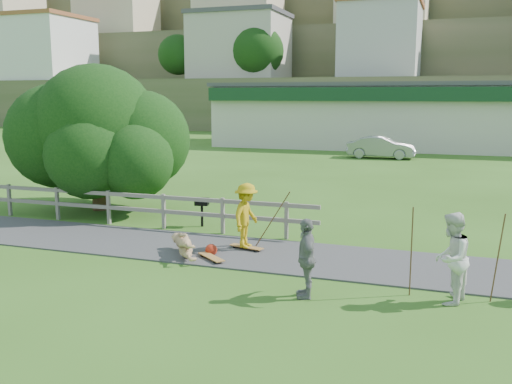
# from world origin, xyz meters

# --- Properties ---
(ground) EXTENTS (260.00, 260.00, 0.00)m
(ground) POSITION_xyz_m (0.00, 0.00, 0.00)
(ground) COLOR #305819
(ground) RESTS_ON ground
(path) EXTENTS (34.00, 3.00, 0.04)m
(path) POSITION_xyz_m (0.00, 1.50, 0.02)
(path) COLOR #3D3E40
(path) RESTS_ON ground
(fence) EXTENTS (15.05, 0.10, 1.10)m
(fence) POSITION_xyz_m (-4.62, 3.30, 0.72)
(fence) COLOR slate
(fence) RESTS_ON ground
(strip_mall) EXTENTS (32.50, 10.75, 5.10)m
(strip_mall) POSITION_xyz_m (4.00, 34.94, 2.58)
(strip_mall) COLOR beige
(strip_mall) RESTS_ON ground
(hillside) EXTENTS (220.00, 67.00, 47.50)m
(hillside) POSITION_xyz_m (0.00, 91.31, 14.41)
(hillside) COLOR #455230
(hillside) RESTS_ON ground
(skater_rider) EXTENTS (0.73, 1.17, 1.74)m
(skater_rider) POSITION_xyz_m (1.33, 1.74, 0.87)
(skater_rider) COLOR #B99611
(skater_rider) RESTS_ON ground
(skater_fallen) EXTENTS (1.64, 1.40, 0.64)m
(skater_fallen) POSITION_xyz_m (0.03, 0.63, 0.32)
(skater_fallen) COLOR tan
(skater_fallen) RESTS_ON ground
(spectator_a) EXTENTS (0.92, 1.06, 1.86)m
(spectator_a) POSITION_xyz_m (6.55, -0.60, 0.93)
(spectator_a) COLOR silver
(spectator_a) RESTS_ON ground
(spectator_b) EXTENTS (0.69, 1.06, 1.67)m
(spectator_b) POSITION_xyz_m (3.73, -1.21, 0.84)
(spectator_b) COLOR gray
(spectator_b) RESTS_ON ground
(car_silver) EXTENTS (4.42, 1.58, 1.45)m
(car_silver) POSITION_xyz_m (1.94, 26.01, 0.73)
(car_silver) COLOR gray
(car_silver) RESTS_ON ground
(tree) EXTENTS (7.19, 7.19, 3.78)m
(tree) POSITION_xyz_m (-5.64, 5.20, 1.89)
(tree) COLOR black
(tree) RESTS_ON ground
(bbq) EXTENTS (0.48, 0.41, 0.91)m
(bbq) POSITION_xyz_m (-0.99, 3.97, 0.46)
(bbq) COLOR black
(bbq) RESTS_ON ground
(longboard_rider) EXTENTS (1.01, 0.48, 0.11)m
(longboard_rider) POSITION_xyz_m (1.33, 1.74, 0.05)
(longboard_rider) COLOR olive
(longboard_rider) RESTS_ON ground
(longboard_fallen) EXTENTS (0.94, 0.81, 0.11)m
(longboard_fallen) POSITION_xyz_m (0.83, 0.53, 0.06)
(longboard_fallen) COLOR olive
(longboard_fallen) RESTS_ON ground
(helmet) EXTENTS (0.32, 0.32, 0.32)m
(helmet) POSITION_xyz_m (0.63, 0.98, 0.16)
(helmet) COLOR #A82712
(helmet) RESTS_ON ground
(pole_rider) EXTENTS (0.03, 0.03, 1.88)m
(pole_rider) POSITION_xyz_m (1.93, 2.14, 0.94)
(pole_rider) COLOR #543821
(pole_rider) RESTS_ON ground
(pole_spec_left) EXTENTS (0.03, 0.03, 1.89)m
(pole_spec_left) POSITION_xyz_m (5.76, -0.40, 0.94)
(pole_spec_left) COLOR #543821
(pole_spec_left) RESTS_ON ground
(pole_spec_right) EXTENTS (0.03, 0.03, 1.85)m
(pole_spec_right) POSITION_xyz_m (7.43, -0.26, 0.92)
(pole_spec_right) COLOR #543821
(pole_spec_right) RESTS_ON ground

